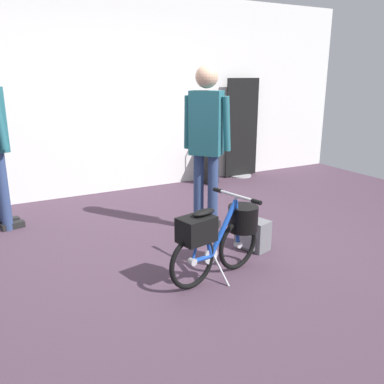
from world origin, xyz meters
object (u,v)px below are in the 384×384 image
(rolling_suitcase, at_px, (208,165))
(folding_bike_foreground, at_px, (221,234))
(visitor_near_wall, at_px, (206,139))
(floor_banner_stand, at_px, (242,134))
(backpack_on_floor, at_px, (252,234))

(rolling_suitcase, bearing_deg, folding_bike_foreground, -118.43)
(visitor_near_wall, xyz_separation_m, rolling_suitcase, (1.06, 1.77, -0.72))
(floor_banner_stand, height_order, folding_bike_foreground, floor_banner_stand)
(folding_bike_foreground, height_order, visitor_near_wall, visitor_near_wall)
(folding_bike_foreground, distance_m, visitor_near_wall, 1.24)
(visitor_near_wall, distance_m, backpack_on_floor, 1.08)
(floor_banner_stand, bearing_deg, visitor_near_wall, -133.31)
(folding_bike_foreground, xyz_separation_m, visitor_near_wall, (0.42, 0.98, 0.62))
(visitor_near_wall, distance_m, rolling_suitcase, 2.18)
(folding_bike_foreground, relative_size, rolling_suitcase, 1.16)
(floor_banner_stand, bearing_deg, backpack_on_floor, -122.57)
(floor_banner_stand, height_order, backpack_on_floor, floor_banner_stand)
(floor_banner_stand, xyz_separation_m, backpack_on_floor, (-1.60, -2.51, -0.56))
(visitor_near_wall, bearing_deg, backpack_on_floor, -76.10)
(rolling_suitcase, bearing_deg, floor_banner_stand, 8.39)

